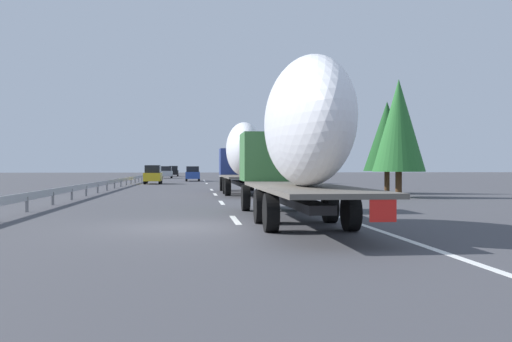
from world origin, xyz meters
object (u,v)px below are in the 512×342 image
at_px(truck_lead, 242,155).
at_px(car_blue_sedan, 193,174).
at_px(truck_trailing, 298,136).
at_px(car_silver_hatch, 167,172).
at_px(car_black_suv, 174,171).
at_px(car_yellow_coupe, 153,175).
at_px(road_sign, 252,164).

distance_m(truck_lead, car_blue_sedan, 34.35).
xyz_separation_m(truck_lead, truck_trailing, (-20.28, 0.00, 0.12)).
distance_m(car_silver_hatch, car_black_suv, 18.49).
height_order(car_yellow_coupe, road_sign, road_sign).
bearing_deg(car_silver_hatch, road_sign, -160.62).
bearing_deg(car_yellow_coupe, car_blue_sedan, -19.26).
distance_m(car_blue_sedan, car_yellow_coupe, 12.34).
bearing_deg(car_blue_sedan, truck_trailing, -176.53).
distance_m(truck_trailing, car_blue_sedan, 54.56).
bearing_deg(car_silver_hatch, truck_lead, -172.06).
relative_size(truck_trailing, road_sign, 4.69).
height_order(car_yellow_coupe, car_black_suv, car_black_suv).
bearing_deg(car_black_suv, car_yellow_coupe, 179.54).
bearing_deg(road_sign, truck_lead, 172.46).
bearing_deg(car_yellow_coupe, truck_lead, -161.86).
height_order(truck_lead, car_black_suv, truck_lead).
distance_m(car_yellow_coupe, car_black_suv, 49.40).
xyz_separation_m(truck_trailing, car_silver_hatch, (73.69, 7.45, -1.73)).
bearing_deg(truck_lead, road_sign, -7.54).
relative_size(truck_lead, road_sign, 4.51).
bearing_deg(car_blue_sedan, car_silver_hatch, 12.15).
height_order(truck_lead, road_sign, truck_lead).
bearing_deg(road_sign, car_yellow_coupe, 95.05).
height_order(car_silver_hatch, car_black_suv, car_black_suv).
relative_size(truck_trailing, car_blue_sedan, 3.19).
bearing_deg(car_yellow_coupe, car_black_suv, -0.46).
relative_size(truck_lead, car_silver_hatch, 3.15).
height_order(truck_lead, car_blue_sedan, truck_lead).
relative_size(car_blue_sedan, car_yellow_coupe, 1.07).
height_order(car_silver_hatch, car_blue_sedan, car_silver_hatch).
bearing_deg(truck_lead, car_yellow_coupe, 18.14).
xyz_separation_m(truck_lead, car_yellow_coupe, (22.50, 7.37, -1.59)).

